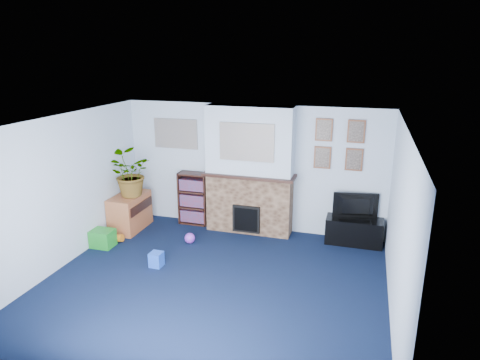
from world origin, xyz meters
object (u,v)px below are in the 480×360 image
(sideboard, at_px, (130,212))
(bookshelf, at_px, (194,199))
(television, at_px, (356,207))
(tv_stand, at_px, (354,232))

(sideboard, bearing_deg, bookshelf, 29.73)
(television, distance_m, bookshelf, 3.12)
(tv_stand, xyz_separation_m, television, (0.00, 0.02, 0.47))
(television, xyz_separation_m, bookshelf, (-3.11, 0.06, -0.20))
(television, xyz_separation_m, sideboard, (-4.19, -0.56, -0.35))
(bookshelf, distance_m, sideboard, 1.25)
(tv_stand, bearing_deg, sideboard, -172.65)
(bookshelf, relative_size, sideboard, 1.19)
(bookshelf, bearing_deg, television, -1.04)
(television, bearing_deg, sideboard, -1.88)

